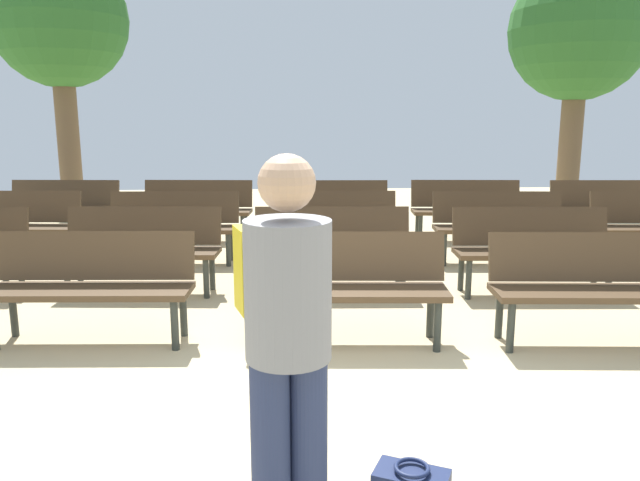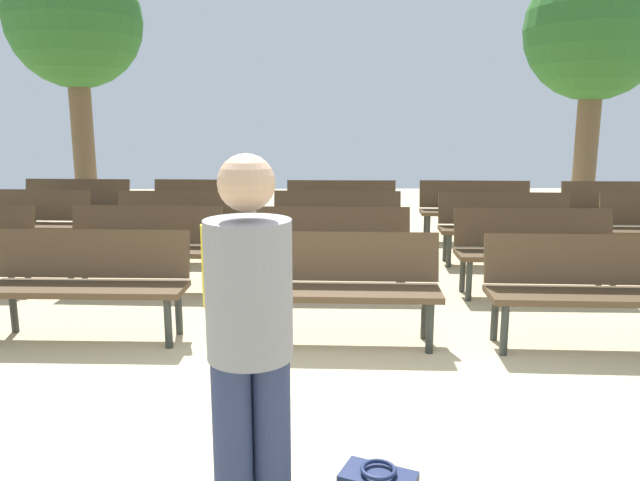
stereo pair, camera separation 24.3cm
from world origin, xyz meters
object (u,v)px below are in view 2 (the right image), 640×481
object	(u,v)px
bench_r3_c4	(620,208)
visitor_with_backpack	(248,333)
bench_r1_c3	(535,246)
tree_0	(74,24)
bench_r0_c1	(89,277)
bench_r3_c2	(341,207)
bench_r2_c1	(179,221)
bench_r2_c2	(337,222)
bench_r2_c0	(25,219)
tree_1	(596,32)
bench_r3_c0	(75,205)
bench_r1_c1	(144,243)
bench_r3_c1	(206,205)
bench_r2_c3	(505,223)
bench_r0_c3	(590,284)
bench_r1_c2	(332,244)
bench_r0_c2	(339,281)
bench_r3_c3	(475,207)

from	to	relation	value
bench_r3_c4	visitor_with_backpack	size ratio (longest dim) A/B	0.98
bench_r1_c3	tree_0	size ratio (longest dim) A/B	0.36
bench_r0_c1	bench_r3_c2	xyz separation A→B (m)	(2.26, 4.01, 0.00)
bench_r2_c1	bench_r2_c2	distance (m)	1.98
bench_r2_c0	tree_1	distance (m)	10.16
bench_r3_c0	tree_0	distance (m)	3.49
bench_r1_c1	bench_r3_c0	size ratio (longest dim) A/B	1.00
bench_r3_c4	visitor_with_backpack	world-z (taller)	visitor_with_backpack
bench_r1_c1	bench_r3_c1	size ratio (longest dim) A/B	1.00
bench_r3_c4	tree_1	xyz separation A→B (m)	(0.82, 3.06, 2.83)
bench_r3_c4	bench_r2_c3	bearing A→B (deg)	-145.43
bench_r3_c1	bench_r0_c3	bearing A→B (deg)	-45.38
bench_r0_c3	tree_0	world-z (taller)	tree_0
bench_r0_c3	bench_r1_c2	world-z (taller)	same
bench_r2_c3	tree_1	xyz separation A→B (m)	(2.89, 4.34, 2.83)
bench_r0_c1	bench_r0_c2	size ratio (longest dim) A/B	1.00
tree_0	bench_r3_c2	bearing A→B (deg)	-26.31
bench_r3_c2	tree_1	world-z (taller)	tree_1
bench_r1_c3	bench_r3_c1	bearing A→B (deg)	144.62
bench_r0_c2	bench_r1_c3	distance (m)	2.42
bench_r2_c2	bench_r3_c1	distance (m)	2.39
bench_r2_c3	tree_1	world-z (taller)	tree_1
bench_r0_c1	bench_r1_c2	bearing A→B (deg)	35.09
bench_r0_c3	visitor_with_backpack	bearing A→B (deg)	-133.32
bench_r1_c2	tree_1	bearing A→B (deg)	50.38
bench_r0_c1	bench_r3_c1	distance (m)	4.17
bench_r0_c2	visitor_with_backpack	world-z (taller)	visitor_with_backpack
bench_r0_c3	tree_1	xyz separation A→B (m)	(3.10, 7.13, 2.83)
bench_r2_c1	bench_r3_c3	distance (m)	4.23
bench_r0_c2	bench_r1_c1	distance (m)	2.50
bench_r3_c1	bench_r2_c1	bearing A→B (deg)	-89.13
bench_r2_c1	visitor_with_backpack	world-z (taller)	visitor_with_backpack
bench_r2_c2	bench_r1_c2	bearing A→B (deg)	-90.72
bench_r2_c3	visitor_with_backpack	bearing A→B (deg)	-113.08
bench_r1_c2	bench_r3_c3	world-z (taller)	same
bench_r2_c3	tree_0	world-z (taller)	tree_0
bench_r1_c1	tree_1	world-z (taller)	tree_1
bench_r1_c1	bench_r2_c3	world-z (taller)	same
bench_r2_c0	bench_r2_c3	bearing A→B (deg)	0.33
bench_r1_c2	bench_r3_c0	xyz separation A→B (m)	(-3.75, 2.99, 0.00)
bench_r0_c3	bench_r1_c2	xyz separation A→B (m)	(-1.96, 1.57, 0.00)
tree_1	bench_r0_c2	bearing A→B (deg)	-125.92
bench_r0_c1	bench_r2_c2	bearing A→B (deg)	54.25
bench_r2_c0	bench_r2_c2	world-z (taller)	same
bench_r3_c2	bench_r1_c1	bearing A→B (deg)	-127.58
bench_r2_c3	tree_0	distance (m)	7.95
bench_r2_c0	bench_r0_c1	bearing A→B (deg)	-53.59
bench_r2_c2	bench_r1_c3	bearing A→B (deg)	-34.92
bench_r2_c1	bench_r3_c3	size ratio (longest dim) A/B	0.99
bench_r3_c0	bench_r0_c3	bearing A→B (deg)	-34.14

